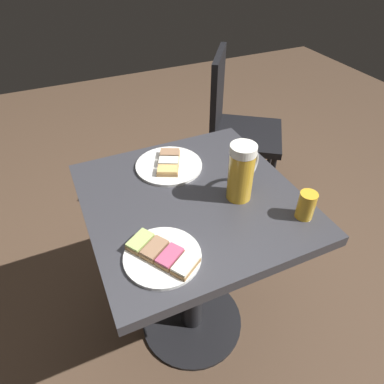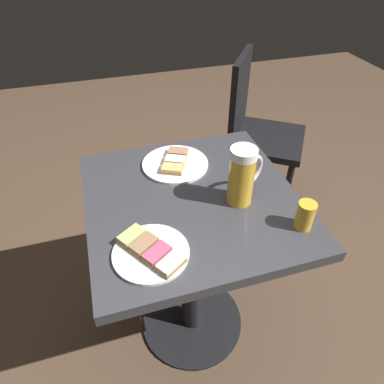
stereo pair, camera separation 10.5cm
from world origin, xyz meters
The scene contains 7 objects.
ground_plane centered at (0.00, 0.00, 0.00)m, with size 6.00×6.00×0.00m, color #4C3828.
cafe_table centered at (0.00, 0.00, 0.55)m, with size 0.65×0.66×0.74m.
plate_near centered at (0.01, -0.18, 0.75)m, with size 0.23×0.23×0.03m.
plate_far centered at (0.17, 0.19, 0.75)m, with size 0.20×0.20×0.03m.
beer_mug centered at (-0.14, 0.05, 0.83)m, with size 0.13×0.09×0.19m.
beer_glass_small centered at (-0.26, 0.21, 0.78)m, with size 0.05×0.05×0.09m, color gold.
cafe_chair centered at (-0.56, -0.68, 0.53)m, with size 0.53×0.53×0.90m.
Camera 1 is at (0.33, 0.74, 1.43)m, focal length 31.89 mm.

